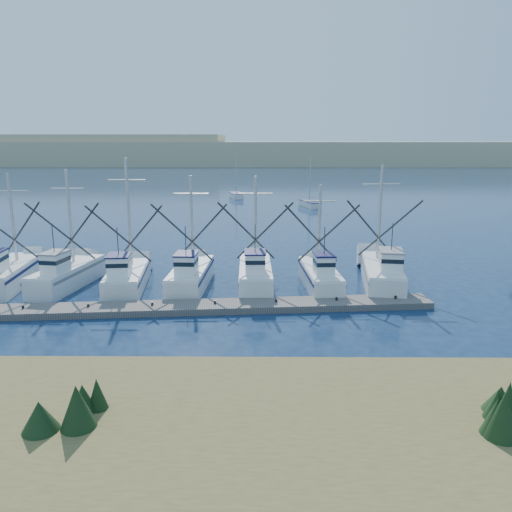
{
  "coord_description": "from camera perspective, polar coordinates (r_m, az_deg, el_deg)",
  "views": [
    {
      "loc": [
        -2.65,
        -24.76,
        10.73
      ],
      "look_at": [
        -2.94,
        8.0,
        3.1
      ],
      "focal_mm": 35.0,
      "sensor_mm": 36.0,
      "label": 1
    }
  ],
  "objects": [
    {
      "name": "trawler_fleet",
      "position": [
        37.29,
        -6.8,
        -2.13
      ],
      "size": [
        31.61,
        9.52,
        9.47
      ],
      "color": "white",
      "rests_on": "ground"
    },
    {
      "name": "sailboat_far",
      "position": [
        95.23,
        -2.27,
        6.93
      ],
      "size": [
        2.95,
        5.3,
        8.1
      ],
      "rotation": [
        0.0,
        0.0,
        0.24
      ],
      "color": "white",
      "rests_on": "ground"
    },
    {
      "name": "dune_ridge",
      "position": [
        234.85,
        1.18,
        11.71
      ],
      "size": [
        360.0,
        60.0,
        10.0
      ],
      "primitive_type": "cube",
      "color": "tan",
      "rests_on": "ground"
    },
    {
      "name": "ground",
      "position": [
        27.12,
        6.18,
        -10.28
      ],
      "size": [
        500.0,
        500.0,
        0.0
      ],
      "primitive_type": "plane",
      "color": "#0D1F3A",
      "rests_on": "ground"
    },
    {
      "name": "sailboat_near",
      "position": [
        82.87,
        6.15,
        5.94
      ],
      "size": [
        3.36,
        6.11,
        8.1
      ],
      "rotation": [
        0.0,
        0.0,
        0.28
      ],
      "color": "white",
      "rests_on": "ground"
    },
    {
      "name": "floating_dock",
      "position": [
        32.61,
        -8.25,
        -5.84
      ],
      "size": [
        32.48,
        5.12,
        0.43
      ],
      "primitive_type": "cube",
      "rotation": [
        0.0,
        0.0,
        0.09
      ],
      "color": "#68615D",
      "rests_on": "ground"
    },
    {
      "name": "shore_bank",
      "position": [
        18.58,
        -17.37,
        -19.86
      ],
      "size": [
        40.0,
        10.0,
        1.6
      ],
      "primitive_type": "cube",
      "color": "#4C422D",
      "rests_on": "ground"
    }
  ]
}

